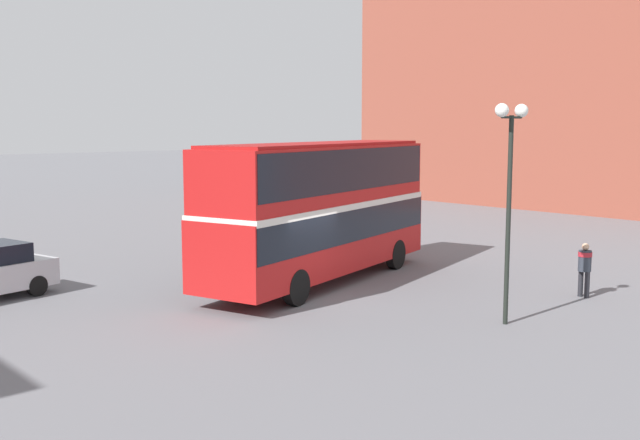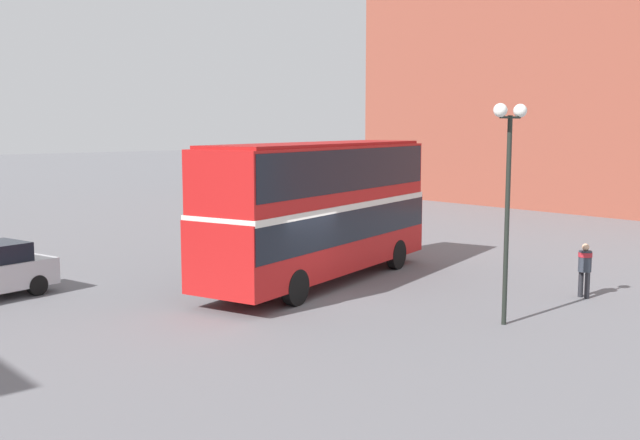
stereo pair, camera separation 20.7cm
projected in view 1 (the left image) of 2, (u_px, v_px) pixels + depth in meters
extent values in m
plane|color=slate|center=(307.00, 299.00, 21.95)|extent=(240.00, 240.00, 0.00)
cube|color=brown|center=(604.00, 65.00, 45.12)|extent=(8.52, 32.80, 17.39)
cube|color=red|center=(320.00, 237.00, 24.20)|extent=(10.65, 5.37, 2.05)
cube|color=red|center=(320.00, 176.00, 23.95)|extent=(10.48, 5.26, 1.92)
cube|color=black|center=(320.00, 223.00, 24.14)|extent=(10.56, 5.37, 1.01)
cube|color=black|center=(320.00, 169.00, 23.92)|extent=(10.34, 5.24, 1.30)
cube|color=silver|center=(320.00, 205.00, 24.07)|extent=(10.56, 5.37, 0.20)
cube|color=maroon|center=(320.00, 144.00, 23.83)|extent=(9.99, 4.96, 0.10)
cylinder|color=black|center=(341.00, 249.00, 27.71)|extent=(1.09, 0.59, 1.04)
cylinder|color=black|center=(396.00, 254.00, 26.55)|extent=(1.09, 0.59, 1.04)
cylinder|color=black|center=(234.00, 279.00, 22.27)|extent=(1.09, 0.59, 1.04)
cylinder|color=black|center=(296.00, 287.00, 21.11)|extent=(1.09, 0.59, 1.04)
cylinder|color=#232328|center=(587.00, 285.00, 22.04)|extent=(0.15, 0.15, 0.78)
cylinder|color=#232328|center=(581.00, 283.00, 22.26)|extent=(0.15, 0.15, 0.78)
cylinder|color=#2D333D|center=(585.00, 261.00, 22.06)|extent=(0.45, 0.45, 0.62)
cylinder|color=#B2232D|center=(585.00, 254.00, 22.04)|extent=(0.48, 0.48, 0.14)
sphere|color=#D8A884|center=(585.00, 247.00, 22.01)|extent=(0.21, 0.21, 0.21)
cube|color=slate|center=(292.00, 211.00, 38.28)|extent=(4.50, 2.75, 0.83)
cube|color=black|center=(295.00, 198.00, 38.27)|extent=(2.51, 2.08, 0.57)
cylinder|color=black|center=(276.00, 222.00, 37.03)|extent=(0.71, 0.38, 0.68)
cylinder|color=black|center=(263.00, 218.00, 38.43)|extent=(0.71, 0.38, 0.68)
cylinder|color=black|center=(322.00, 219.00, 38.22)|extent=(0.71, 0.38, 0.68)
cylinder|color=black|center=(308.00, 215.00, 39.62)|extent=(0.71, 0.38, 0.68)
cylinder|color=black|center=(37.00, 286.00, 22.33)|extent=(0.65, 0.35, 0.62)
cylinder|color=black|center=(7.00, 279.00, 23.25)|extent=(0.65, 0.35, 0.62)
cylinder|color=black|center=(508.00, 221.00, 18.86)|extent=(0.12, 0.12, 5.31)
cylinder|color=black|center=(512.00, 117.00, 18.53)|extent=(0.84, 0.06, 0.06)
sphere|color=white|center=(502.00, 110.00, 18.23)|extent=(0.34, 0.34, 0.34)
sphere|color=white|center=(521.00, 111.00, 18.79)|extent=(0.34, 0.34, 0.34)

